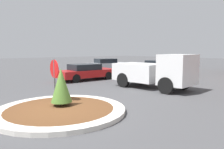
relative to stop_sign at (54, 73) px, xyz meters
name	(u,v)px	position (x,y,z in m)	size (l,w,h in m)	color
ground_plane	(61,112)	(1.30, -0.39, -1.40)	(120.00, 120.00, 0.00)	#474749
traffic_island	(61,110)	(1.30, -0.39, -1.32)	(5.06, 5.06, 0.17)	beige
stop_sign	(54,73)	(0.00, 0.00, 0.00)	(0.82, 0.07, 2.02)	#4C4C51
island_shrub	(61,85)	(0.96, -0.16, -0.40)	(0.85, 0.85, 1.53)	brown
utility_truck	(155,72)	(0.27, 6.55, -0.32)	(5.27, 2.59, 2.17)	silver
parked_sedan_red	(86,72)	(-5.84, 5.44, -0.73)	(2.03, 4.82, 1.30)	#B21919
parked_sedan_silver	(107,65)	(-10.11, 10.89, -0.65)	(2.69, 4.63, 1.46)	#B7B7BC
parked_sedan_blue	(160,68)	(-4.52, 13.11, -0.70)	(4.69, 2.44, 1.39)	navy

